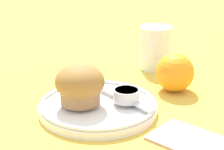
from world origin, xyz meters
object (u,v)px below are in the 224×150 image
Objects in this scene: juice_glass at (155,48)px; muffin at (80,85)px; butter_knife at (116,94)px; orange_fruit at (175,72)px.

muffin is at bearing -81.80° from juice_glass.
muffin is 0.28m from juice_glass.
muffin is 0.45× the size of butter_knife.
juice_glass is (-0.11, 0.09, 0.01)m from orange_fruit.
muffin reaches higher than orange_fruit.
butter_knife is 0.23m from juice_glass.
juice_glass reaches higher than orange_fruit.
juice_glass is at bearing 98.20° from muffin.
juice_glass is at bearing 115.72° from butter_knife.
muffin is at bearing -109.10° from orange_fruit.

